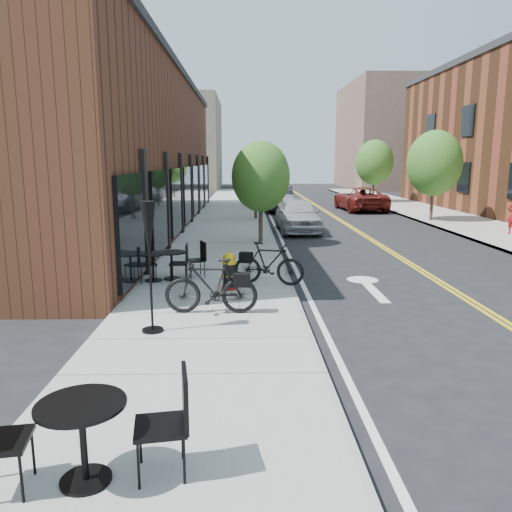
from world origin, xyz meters
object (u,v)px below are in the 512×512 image
object	(u,v)px
bistro_set_a	(83,431)
parked_car_far	(360,199)
bicycle_left	(211,286)
parked_car_a	(298,215)
patio_umbrella	(149,239)
fire_hydrant	(229,271)
parked_car_c	(270,192)
bistro_set_b	(153,263)
bicycle_right	(269,263)
bistro_set_c	(172,261)
parked_car_b	(278,198)

from	to	relation	value
bistro_set_a	parked_car_far	size ratio (longest dim) A/B	0.37
parked_car_far	bicycle_left	bearing A→B (deg)	66.81
parked_car_a	parked_car_far	bearing A→B (deg)	60.60
patio_umbrella	parked_car_far	world-z (taller)	patio_umbrella
parked_car_far	bistro_set_a	bearing A→B (deg)	68.88
patio_umbrella	parked_car_far	xyz separation A→B (m)	(9.23, 23.41, -1.08)
fire_hydrant	bistro_set_a	world-z (taller)	bistro_set_a
fire_hydrant	parked_car_c	xyz separation A→B (m)	(2.40, 27.51, 0.19)
bistro_set_b	parked_car_c	bearing A→B (deg)	78.24
parked_car_a	bicycle_right	bearing A→B (deg)	-101.51
fire_hydrant	bistro_set_a	xyz separation A→B (m)	(-1.20, -7.44, 0.10)
bicycle_left	bistro_set_b	xyz separation A→B (m)	(-1.68, 2.83, -0.09)
bistro_set_c	parked_car_b	bearing A→B (deg)	55.80
fire_hydrant	bistro_set_a	distance (m)	7.54
bicycle_right	parked_car_c	distance (m)	27.15
bistro_set_c	parked_car_b	size ratio (longest dim) A/B	0.36
fire_hydrant	parked_car_c	world-z (taller)	parked_car_c
bicycle_right	bistro_set_a	bearing A→B (deg)	179.64
parked_car_c	bicycle_left	bearing A→B (deg)	-89.46
bistro_set_c	parked_car_c	xyz separation A→B (m)	(3.94, 26.47, 0.15)
bistro_set_a	bistro_set_c	xyz separation A→B (m)	(-0.35, 8.48, -0.06)
bicycle_right	bistro_set_c	distance (m)	2.61
bistro_set_b	patio_umbrella	xyz separation A→B (m)	(0.67, -3.91, 1.23)
bistro_set_b	parked_car_b	size ratio (longest dim) A/B	0.36
bistro_set_a	bistro_set_b	world-z (taller)	bistro_set_a
bicycle_right	patio_umbrella	world-z (taller)	patio_umbrella
parked_car_c	bistro_set_c	bearing A→B (deg)	-92.68
patio_umbrella	parked_car_c	xyz separation A→B (m)	(3.73, 30.59, -1.08)
bicycle_right	parked_car_a	size ratio (longest dim) A/B	0.40
bistro_set_a	bistro_set_c	world-z (taller)	bistro_set_a
bistro_set_b	parked_car_a	distance (m)	10.98
parked_car_a	parked_car_far	xyz separation A→B (m)	(5.10, 9.62, -0.01)
bicycle_right	bistro_set_b	xyz separation A→B (m)	(-2.98, 0.45, -0.06)
bicycle_right	parked_car_c	size ratio (longest dim) A/B	0.35
fire_hydrant	patio_umbrella	bearing A→B (deg)	-93.64
patio_umbrella	parked_car_a	size ratio (longest dim) A/B	0.53
bicycle_right	parked_car_b	bearing A→B (deg)	10.63
parked_car_a	parked_car_c	size ratio (longest dim) A/B	0.87
bistro_set_b	bistro_set_c	xyz separation A→B (m)	(0.46, 0.20, -0.00)
bistro_set_c	parked_car_b	xyz separation A→B (m)	(4.09, 19.09, 0.22)
patio_umbrella	parked_car_b	size ratio (longest dim) A/B	0.48
bistro_set_b	parked_car_far	world-z (taller)	parked_car_far
bicycle_left	patio_umbrella	xyz separation A→B (m)	(-1.01, -1.08, 1.14)
parked_car_a	bistro_set_b	bearing A→B (deg)	-117.45
bistro_set_b	bistro_set_a	bearing A→B (deg)	-86.85
bistro_set_c	bicycle_left	bearing A→B (deg)	-90.00
fire_hydrant	patio_umbrella	world-z (taller)	patio_umbrella
fire_hydrant	bistro_set_b	size ratio (longest dim) A/B	0.52
fire_hydrant	parked_car_a	world-z (taller)	parked_car_a
fire_hydrant	parked_car_a	xyz separation A→B (m)	(2.81, 10.71, 0.21)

